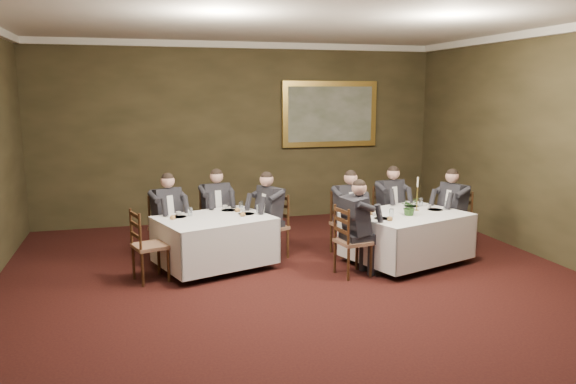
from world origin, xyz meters
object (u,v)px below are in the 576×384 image
chair_main_endleft (352,255)px  chair_sec_endleft (150,260)px  diner_sec_backleft (167,227)px  candlestick (417,198)px  diner_main_backright (389,216)px  chair_sec_backleft (167,242)px  chair_sec_backright (216,234)px  diner_main_endleft (353,240)px  diner_main_endright (453,221)px  centerpiece (409,206)px  chair_sec_endright (272,240)px  chair_main_backleft (347,236)px  painting (330,114)px  table_second (215,238)px  diner_sec_backright (216,221)px  chair_main_backright (388,229)px  diner_sec_endright (271,226)px  chair_main_endright (453,235)px  table_main (406,234)px  diner_main_backleft (347,223)px

chair_main_endleft → chair_sec_endleft: 2.80m
diner_sec_backleft → candlestick: diner_sec_backleft is taller
diner_main_backright → chair_sec_backleft: diner_main_backright is taller
chair_sec_backright → candlestick: bearing=146.2°
diner_main_endleft → candlestick: size_ratio=2.53×
diner_main_endright → centerpiece: bearing=98.9°
diner_main_endright → candlestick: diner_main_endright is taller
diner_sec_backleft → chair_sec_endright: size_ratio=1.35×
chair_main_backleft → painting: painting is taller
chair_sec_endleft → chair_main_endleft: bearing=62.1°
centerpiece → painting: painting is taller
chair_main_backleft → diner_main_backright: 0.93m
diner_main_backright → centerpiece: size_ratio=4.80×
diner_main_endright → chair_sec_backleft: (-4.47, 0.79, -0.23)m
table_second → diner_sec_backright: bearing=80.4°
chair_sec_backleft → chair_sec_endleft: (-0.29, -0.93, 0.00)m
chair_main_backright → chair_sec_endright: bearing=-6.8°
diner_sec_endright → diner_main_endleft: bearing=-164.8°
diner_sec_backright → chair_sec_endleft: 1.62m
chair_main_backright → diner_main_endleft: bearing=37.0°
chair_main_backleft → chair_sec_backright: bearing=-26.9°
chair_main_backright → diner_main_backright: diner_main_backright is taller
chair_sec_backleft → table_second: bearing=112.1°
candlestick → chair_sec_backleft: bearing=165.3°
chair_main_backright → chair_main_endleft: 1.74m
chair_main_endright → diner_sec_endright: (-2.91, 0.46, 0.23)m
table_second → chair_sec_endleft: chair_sec_endleft is taller
candlestick → diner_main_endright: bearing=13.4°
chair_main_backleft → chair_sec_endright: 1.21m
table_main → chair_main_endright: bearing=18.3°
chair_main_backleft → chair_main_endright: same height
table_main → centerpiece: size_ratio=7.12×
diner_main_backleft → chair_sec_backright: 2.12m
painting → chair_sec_endleft: bearing=-138.7°
table_second → diner_main_backleft: (2.13, 0.17, 0.06)m
diner_sec_backleft → chair_main_endleft: bearing=125.9°
table_main → diner_main_backleft: size_ratio=1.48×
diner_main_endright → centerpiece: diner_main_endright is taller
diner_main_backleft → chair_sec_endright: (-1.20, 0.14, -0.23)m
chair_main_backleft → chair_main_endleft: bearing=65.4°
diner_sec_endright → table_second: bearing=84.7°
chair_sec_backleft → candlestick: bearing=141.5°
diner_main_endleft → chair_sec_backleft: size_ratio=1.35×
diner_sec_backleft → centerpiece: size_ratio=4.80×
diner_main_backright → diner_sec_backright: size_ratio=1.00×
table_second → diner_main_endright: 3.83m
chair_main_backleft → diner_sec_endright: (-1.21, 0.12, 0.23)m
chair_main_backleft → centerpiece: (0.66, -0.80, 0.62)m
chair_main_endleft → diner_sec_endright: diner_sec_endright is taller
diner_main_backleft → diner_main_endleft: bearing=65.7°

